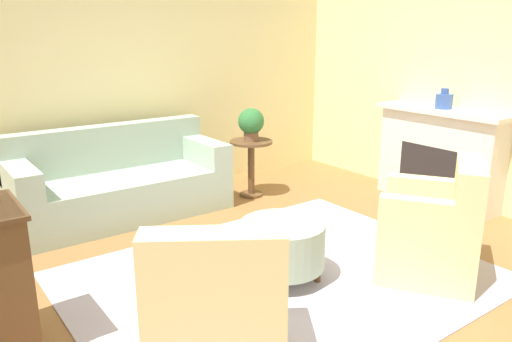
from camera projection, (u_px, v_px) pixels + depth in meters
ground_plane at (281, 278)px, 4.01m from camera, size 16.00×16.00×0.00m
wall_back at (132, 78)px, 5.80m from camera, size 9.45×0.12×2.80m
wall_right at (495, 82)px, 5.27m from camera, size 0.12×9.64×2.80m
rug at (281, 278)px, 4.01m from camera, size 3.20×2.52×0.01m
couch at (121, 185)px, 5.32m from camera, size 2.21×0.91×0.94m
armchair_left at (216, 314)px, 2.80m from camera, size 1.02×1.01×0.96m
armchair_right at (435, 231)px, 3.97m from camera, size 1.02×1.01×0.96m
ottoman_table at (282, 244)px, 3.91m from camera, size 0.67×0.67×0.48m
side_table at (251, 159)px, 5.92m from camera, size 0.50×0.50×0.68m
fireplace at (439, 154)px, 5.67m from camera, size 0.44×1.52×1.09m
vase_mantel_near at (444, 101)px, 5.50m from camera, size 0.19×0.19×0.23m
potted_plant_on_side_table at (251, 123)px, 5.80m from camera, size 0.31×0.31×0.38m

